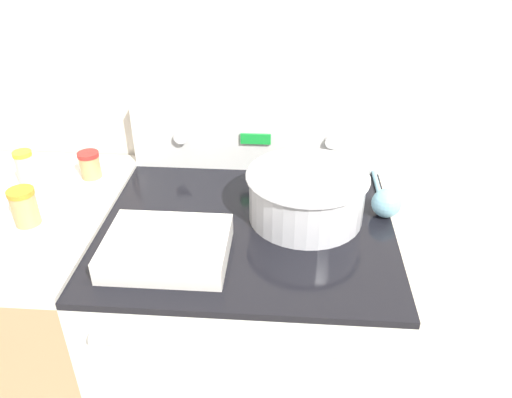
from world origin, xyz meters
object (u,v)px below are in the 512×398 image
mixing_bowl (307,193)px  ladle (385,201)px  spice_jar_red_cap (90,165)px  spice_jar_yellow_cap (27,171)px  spice_jar_orange_cap (24,207)px  casserole_dish (167,246)px

mixing_bowl → ladle: (0.21, 0.04, -0.04)m
spice_jar_red_cap → spice_jar_yellow_cap: bearing=-148.3°
ladle → spice_jar_orange_cap: spice_jar_orange_cap is taller
mixing_bowl → spice_jar_orange_cap: size_ratio=3.24×
ladle → casserole_dish: bearing=-156.4°
mixing_bowl → spice_jar_red_cap: bearing=166.4°
spice_jar_orange_cap → spice_jar_yellow_cap: bearing=113.1°
spice_jar_orange_cap → spice_jar_yellow_cap: 0.18m
casserole_dish → spice_jar_yellow_cap: spice_jar_yellow_cap is taller
casserole_dish → ladle: 0.58m
spice_jar_red_cap → spice_jar_yellow_cap: size_ratio=0.66×
ladle → spice_jar_red_cap: size_ratio=4.04×
mixing_bowl → spice_jar_orange_cap: (-0.70, -0.10, -0.01)m
casserole_dish → ladle: size_ratio=0.89×
casserole_dish → spice_jar_orange_cap: bearing=165.5°
spice_jar_orange_cap → mixing_bowl: bearing=8.0°
casserole_dish → spice_jar_yellow_cap: size_ratio=2.36×
spice_jar_orange_cap → spice_jar_yellow_cap: size_ratio=0.81×
mixing_bowl → spice_jar_red_cap: 0.65m
spice_jar_yellow_cap → ladle: bearing=-1.6°
casserole_dish → spice_jar_red_cap: bearing=131.3°
casserole_dish → spice_jar_red_cap: 0.47m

